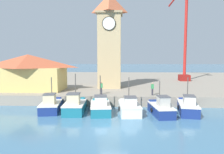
{
  "coord_description": "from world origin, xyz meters",
  "views": [
    {
      "loc": [
        0.71,
        -17.89,
        6.25
      ],
      "look_at": [
        -0.67,
        10.41,
        3.5
      ],
      "focal_mm": 35.0,
      "sensor_mm": 36.0,
      "label": 1
    }
  ],
  "objects_px": {
    "fishing_boat_left_outer": "(75,106)",
    "dock_worker_near_tower": "(152,89)",
    "warehouse_left": "(28,72)",
    "fishing_boat_center": "(161,108)",
    "port_crane_near": "(185,43)",
    "clock_tower": "(110,39)",
    "dock_worker_along_quay": "(101,88)",
    "fishing_boat_far_left": "(51,105)",
    "fishing_boat_mid_right": "(188,107)",
    "fishing_boat_left_inner": "(100,107)",
    "fishing_boat_mid_left": "(129,107)"
  },
  "relations": [
    {
      "from": "fishing_boat_left_inner",
      "to": "dock_worker_along_quay",
      "type": "height_order",
      "value": "fishing_boat_left_inner"
    },
    {
      "from": "warehouse_left",
      "to": "dock_worker_near_tower",
      "type": "xyz_separation_m",
      "value": [
        17.46,
        -3.6,
        -1.81
      ]
    },
    {
      "from": "fishing_boat_far_left",
      "to": "dock_worker_along_quay",
      "type": "bearing_deg",
      "value": 36.87
    },
    {
      "from": "fishing_boat_far_left",
      "to": "warehouse_left",
      "type": "xyz_separation_m",
      "value": [
        -5.61,
        7.12,
        3.24
      ]
    },
    {
      "from": "port_crane_near",
      "to": "fishing_boat_far_left",
      "type": "bearing_deg",
      "value": -134.96
    },
    {
      "from": "fishing_boat_left_outer",
      "to": "dock_worker_along_quay",
      "type": "distance_m",
      "value": 5.26
    },
    {
      "from": "fishing_boat_left_inner",
      "to": "fishing_boat_mid_left",
      "type": "height_order",
      "value": "fishing_boat_left_inner"
    },
    {
      "from": "warehouse_left",
      "to": "fishing_boat_left_inner",
      "type": "bearing_deg",
      "value": -33.99
    },
    {
      "from": "fishing_boat_far_left",
      "to": "fishing_boat_mid_right",
      "type": "relative_size",
      "value": 0.95
    },
    {
      "from": "fishing_boat_far_left",
      "to": "dock_worker_near_tower",
      "type": "relative_size",
      "value": 3.03
    },
    {
      "from": "dock_worker_near_tower",
      "to": "fishing_boat_left_outer",
      "type": "bearing_deg",
      "value": -156.47
    },
    {
      "from": "clock_tower",
      "to": "dock_worker_along_quay",
      "type": "bearing_deg",
      "value": -96.34
    },
    {
      "from": "fishing_boat_left_inner",
      "to": "port_crane_near",
      "type": "distance_m",
      "value": 26.8
    },
    {
      "from": "fishing_boat_far_left",
      "to": "fishing_boat_left_outer",
      "type": "bearing_deg",
      "value": -8.28
    },
    {
      "from": "fishing_boat_left_inner",
      "to": "fishing_boat_mid_left",
      "type": "bearing_deg",
      "value": -1.81
    },
    {
      "from": "fishing_boat_mid_right",
      "to": "dock_worker_near_tower",
      "type": "xyz_separation_m",
      "value": [
        -3.37,
        3.66,
        1.4
      ]
    },
    {
      "from": "fishing_boat_mid_left",
      "to": "fishing_boat_far_left",
      "type": "bearing_deg",
      "value": 176.2
    },
    {
      "from": "fishing_boat_left_inner",
      "to": "clock_tower",
      "type": "bearing_deg",
      "value": 88.06
    },
    {
      "from": "warehouse_left",
      "to": "dock_worker_near_tower",
      "type": "height_order",
      "value": "warehouse_left"
    },
    {
      "from": "warehouse_left",
      "to": "fishing_boat_center",
      "type": "bearing_deg",
      "value": -24.56
    },
    {
      "from": "fishing_boat_left_outer",
      "to": "fishing_boat_mid_right",
      "type": "height_order",
      "value": "fishing_boat_left_outer"
    },
    {
      "from": "fishing_boat_left_outer",
      "to": "clock_tower",
      "type": "distance_m",
      "value": 13.85
    },
    {
      "from": "fishing_boat_mid_left",
      "to": "clock_tower",
      "type": "distance_m",
      "value": 13.93
    },
    {
      "from": "fishing_boat_left_outer",
      "to": "fishing_boat_left_inner",
      "type": "bearing_deg",
      "value": -1.54
    },
    {
      "from": "port_crane_near",
      "to": "dock_worker_along_quay",
      "type": "height_order",
      "value": "port_crane_near"
    },
    {
      "from": "clock_tower",
      "to": "fishing_boat_mid_left",
      "type": "bearing_deg",
      "value": -75.65
    },
    {
      "from": "fishing_boat_left_outer",
      "to": "dock_worker_near_tower",
      "type": "height_order",
      "value": "fishing_boat_left_outer"
    },
    {
      "from": "clock_tower",
      "to": "warehouse_left",
      "type": "bearing_deg",
      "value": -164.58
    },
    {
      "from": "fishing_boat_mid_right",
      "to": "fishing_boat_far_left",
      "type": "bearing_deg",
      "value": 179.48
    },
    {
      "from": "warehouse_left",
      "to": "port_crane_near",
      "type": "bearing_deg",
      "value": 27.06
    },
    {
      "from": "warehouse_left",
      "to": "dock_worker_near_tower",
      "type": "distance_m",
      "value": 17.92
    },
    {
      "from": "fishing_boat_far_left",
      "to": "fishing_boat_center",
      "type": "bearing_deg",
      "value": -4.71
    },
    {
      "from": "fishing_boat_mid_left",
      "to": "port_crane_near",
      "type": "distance_m",
      "value": 25.29
    },
    {
      "from": "fishing_boat_far_left",
      "to": "fishing_boat_left_outer",
      "type": "xyz_separation_m",
      "value": [
        2.82,
        -0.41,
        0.05
      ]
    },
    {
      "from": "dock_worker_along_quay",
      "to": "clock_tower",
      "type": "bearing_deg",
      "value": 83.66
    },
    {
      "from": "fishing_boat_left_outer",
      "to": "fishing_boat_left_inner",
      "type": "height_order",
      "value": "fishing_boat_left_outer"
    },
    {
      "from": "clock_tower",
      "to": "dock_worker_near_tower",
      "type": "relative_size",
      "value": 9.9
    },
    {
      "from": "fishing_boat_center",
      "to": "warehouse_left",
      "type": "xyz_separation_m",
      "value": [
        -17.78,
        8.12,
        3.22
      ]
    },
    {
      "from": "fishing_boat_left_outer",
      "to": "fishing_boat_far_left",
      "type": "bearing_deg",
      "value": 171.72
    },
    {
      "from": "fishing_boat_mid_right",
      "to": "dock_worker_along_quay",
      "type": "xyz_separation_m",
      "value": [
        -9.88,
        4.14,
        1.4
      ]
    },
    {
      "from": "fishing_boat_left_outer",
      "to": "fishing_boat_center",
      "type": "relative_size",
      "value": 1.02
    },
    {
      "from": "fishing_boat_left_outer",
      "to": "clock_tower",
      "type": "relative_size",
      "value": 0.3
    },
    {
      "from": "port_crane_near",
      "to": "dock_worker_near_tower",
      "type": "distance_m",
      "value": 20.05
    },
    {
      "from": "fishing_boat_center",
      "to": "fishing_boat_mid_right",
      "type": "height_order",
      "value": "fishing_boat_mid_right"
    },
    {
      "from": "clock_tower",
      "to": "dock_worker_near_tower",
      "type": "xyz_separation_m",
      "value": [
        5.81,
        -6.81,
        -6.75
      ]
    },
    {
      "from": "fishing_boat_mid_left",
      "to": "warehouse_left",
      "type": "xyz_separation_m",
      "value": [
        -14.45,
        7.71,
        3.25
      ]
    },
    {
      "from": "clock_tower",
      "to": "dock_worker_along_quay",
      "type": "distance_m",
      "value": 9.28
    },
    {
      "from": "clock_tower",
      "to": "fishing_boat_center",
      "type": "bearing_deg",
      "value": -61.62
    },
    {
      "from": "clock_tower",
      "to": "port_crane_near",
      "type": "relative_size",
      "value": 0.84
    },
    {
      "from": "warehouse_left",
      "to": "dock_worker_near_tower",
      "type": "bearing_deg",
      "value": -11.65
    }
  ]
}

